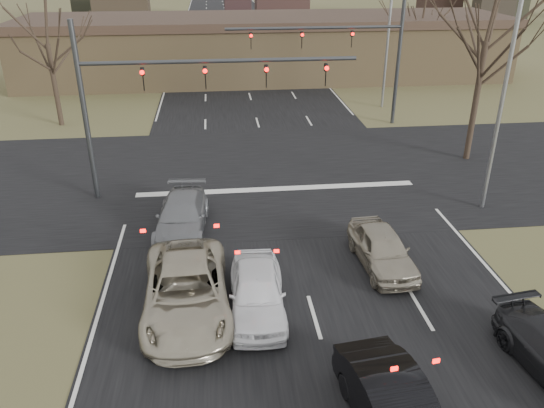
{
  "coord_description": "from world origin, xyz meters",
  "views": [
    {
      "loc": [
        -2.83,
        -10.37,
        10.57
      ],
      "look_at": [
        -0.88,
        7.27,
        2.0
      ],
      "focal_mm": 35.0,
      "sensor_mm": 36.0,
      "label": 1
    }
  ],
  "objects_px": {
    "building": "(266,47)",
    "streetlight_right_far": "(386,28)",
    "streetlight_right_near": "(501,84)",
    "mast_arm_far": "(356,47)",
    "car_silver_ahead": "(382,249)",
    "car_grey_ahead": "(182,216)",
    "car_silver_suv": "(186,291)",
    "mast_arm_near": "(158,89)",
    "car_white_sedan": "(257,291)"
  },
  "relations": [
    {
      "from": "mast_arm_far",
      "to": "car_silver_suv",
      "type": "bearing_deg",
      "value": -117.87
    },
    {
      "from": "streetlight_right_far",
      "to": "car_silver_ahead",
      "type": "relative_size",
      "value": 2.41
    },
    {
      "from": "car_white_sedan",
      "to": "mast_arm_near",
      "type": "bearing_deg",
      "value": 112.73
    },
    {
      "from": "building",
      "to": "mast_arm_far",
      "type": "distance_m",
      "value": 15.75
    },
    {
      "from": "mast_arm_near",
      "to": "streetlight_right_near",
      "type": "xyz_separation_m",
      "value": [
        14.05,
        -3.0,
        0.51
      ]
    },
    {
      "from": "building",
      "to": "mast_arm_near",
      "type": "height_order",
      "value": "mast_arm_near"
    },
    {
      "from": "building",
      "to": "car_grey_ahead",
      "type": "xyz_separation_m",
      "value": [
        -6.37,
        -28.76,
        -1.96
      ]
    },
    {
      "from": "mast_arm_far",
      "to": "streetlight_right_near",
      "type": "relative_size",
      "value": 1.11
    },
    {
      "from": "streetlight_right_near",
      "to": "car_grey_ahead",
      "type": "distance_m",
      "value": 14.09
    },
    {
      "from": "streetlight_right_far",
      "to": "car_silver_ahead",
      "type": "distance_m",
      "value": 22.69
    },
    {
      "from": "mast_arm_far",
      "to": "streetlight_right_far",
      "type": "distance_m",
      "value": 5.12
    },
    {
      "from": "mast_arm_near",
      "to": "car_silver_suv",
      "type": "distance_m",
      "value": 10.27
    },
    {
      "from": "streetlight_right_near",
      "to": "car_silver_ahead",
      "type": "xyz_separation_m",
      "value": [
        -5.82,
        -4.24,
        -4.88
      ]
    },
    {
      "from": "car_white_sedan",
      "to": "car_silver_ahead",
      "type": "distance_m",
      "value": 5.25
    },
    {
      "from": "building",
      "to": "car_silver_suv",
      "type": "relative_size",
      "value": 7.3
    },
    {
      "from": "streetlight_right_near",
      "to": "car_silver_ahead",
      "type": "bearing_deg",
      "value": -143.91
    },
    {
      "from": "mast_arm_far",
      "to": "streetlight_right_near",
      "type": "xyz_separation_m",
      "value": [
        2.64,
        -13.0,
        0.57
      ]
    },
    {
      "from": "car_silver_ahead",
      "to": "car_grey_ahead",
      "type": "bearing_deg",
      "value": 151.43
    },
    {
      "from": "car_silver_ahead",
      "to": "streetlight_right_far",
      "type": "bearing_deg",
      "value": 70.15
    },
    {
      "from": "car_silver_suv",
      "to": "building",
      "type": "bearing_deg",
      "value": 77.92
    },
    {
      "from": "building",
      "to": "streetlight_right_near",
      "type": "relative_size",
      "value": 4.24
    },
    {
      "from": "car_white_sedan",
      "to": "car_silver_ahead",
      "type": "height_order",
      "value": "car_white_sedan"
    },
    {
      "from": "building",
      "to": "streetlight_right_far",
      "type": "bearing_deg",
      "value": -56.35
    },
    {
      "from": "streetlight_right_far",
      "to": "car_grey_ahead",
      "type": "height_order",
      "value": "streetlight_right_far"
    },
    {
      "from": "mast_arm_near",
      "to": "car_silver_ahead",
      "type": "xyz_separation_m",
      "value": [
        8.23,
        -7.24,
        -4.36
      ]
    },
    {
      "from": "building",
      "to": "mast_arm_near",
      "type": "xyz_separation_m",
      "value": [
        -7.23,
        -25.0,
        2.41
      ]
    },
    {
      "from": "streetlight_right_near",
      "to": "car_white_sedan",
      "type": "distance_m",
      "value": 13.31
    },
    {
      "from": "mast_arm_near",
      "to": "mast_arm_far",
      "type": "bearing_deg",
      "value": 41.22
    },
    {
      "from": "mast_arm_near",
      "to": "car_grey_ahead",
      "type": "relative_size",
      "value": 2.51
    },
    {
      "from": "car_silver_suv",
      "to": "car_silver_ahead",
      "type": "relative_size",
      "value": 1.4
    },
    {
      "from": "streetlight_right_near",
      "to": "streetlight_right_far",
      "type": "bearing_deg",
      "value": 88.32
    },
    {
      "from": "streetlight_right_far",
      "to": "car_grey_ahead",
      "type": "distance_m",
      "value": 22.95
    },
    {
      "from": "building",
      "to": "car_grey_ahead",
      "type": "bearing_deg",
      "value": -102.49
    },
    {
      "from": "building",
      "to": "streetlight_right_far",
      "type": "relative_size",
      "value": 4.24
    },
    {
      "from": "car_silver_suv",
      "to": "car_grey_ahead",
      "type": "xyz_separation_m",
      "value": [
        -0.37,
        5.5,
        -0.11
      ]
    },
    {
      "from": "streetlight_right_far",
      "to": "car_silver_suv",
      "type": "distance_m",
      "value": 27.23
    },
    {
      "from": "mast_arm_near",
      "to": "car_silver_suv",
      "type": "xyz_separation_m",
      "value": [
        1.23,
        -9.26,
        -4.27
      ]
    },
    {
      "from": "streetlight_right_near",
      "to": "car_silver_suv",
      "type": "xyz_separation_m",
      "value": [
        -12.82,
        -6.26,
        -4.78
      ]
    },
    {
      "from": "car_white_sedan",
      "to": "car_grey_ahead",
      "type": "height_order",
      "value": "car_white_sedan"
    },
    {
      "from": "streetlight_right_near",
      "to": "car_silver_suv",
      "type": "height_order",
      "value": "streetlight_right_near"
    },
    {
      "from": "building",
      "to": "mast_arm_far",
      "type": "xyz_separation_m",
      "value": [
        4.18,
        -15.0,
        2.35
      ]
    },
    {
      "from": "streetlight_right_near",
      "to": "car_silver_suv",
      "type": "distance_m",
      "value": 15.05
    },
    {
      "from": "building",
      "to": "car_silver_suv",
      "type": "distance_m",
      "value": 34.83
    },
    {
      "from": "streetlight_right_far",
      "to": "car_grey_ahead",
      "type": "xyz_separation_m",
      "value": [
        -13.69,
        -17.76,
        -4.88
      ]
    },
    {
      "from": "building",
      "to": "car_silver_suv",
      "type": "height_order",
      "value": "building"
    },
    {
      "from": "car_grey_ahead",
      "to": "car_silver_ahead",
      "type": "distance_m",
      "value": 8.15
    },
    {
      "from": "streetlight_right_near",
      "to": "streetlight_right_far",
      "type": "xyz_separation_m",
      "value": [
        0.5,
        17.0,
        0.0
      ]
    },
    {
      "from": "streetlight_right_far",
      "to": "car_white_sedan",
      "type": "bearing_deg",
      "value": -115.31
    },
    {
      "from": "building",
      "to": "car_grey_ahead",
      "type": "height_order",
      "value": "building"
    },
    {
      "from": "streetlight_right_far",
      "to": "building",
      "type": "bearing_deg",
      "value": 123.65
    }
  ]
}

